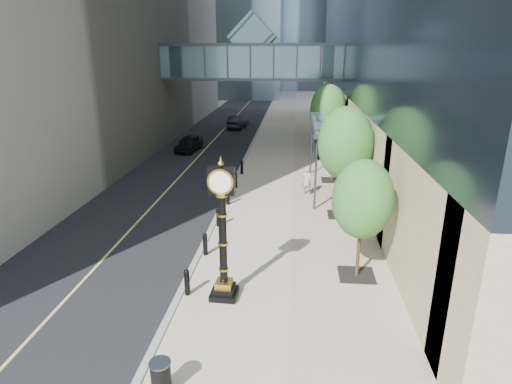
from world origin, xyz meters
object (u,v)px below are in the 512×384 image
(street_clock, at_px, (223,241))
(car_near, at_px, (189,143))
(car_far, at_px, (238,122))
(pedestrian, at_px, (307,181))
(trash_bin, at_px, (161,378))

(street_clock, bearing_deg, car_near, 108.79)
(street_clock, height_order, car_far, street_clock)
(pedestrian, relative_size, car_near, 0.44)
(car_near, bearing_deg, trash_bin, -70.14)
(trash_bin, bearing_deg, car_near, 102.33)
(street_clock, bearing_deg, pedestrian, 77.14)
(pedestrian, distance_m, car_far, 24.45)
(street_clock, height_order, pedestrian, street_clock)
(trash_bin, height_order, pedestrian, pedestrian)
(trash_bin, bearing_deg, pedestrian, 76.30)
(pedestrian, bearing_deg, car_far, -49.62)
(trash_bin, relative_size, pedestrian, 0.52)
(street_clock, relative_size, pedestrian, 2.93)
(car_near, bearing_deg, street_clock, -65.75)
(street_clock, distance_m, pedestrian, 12.34)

